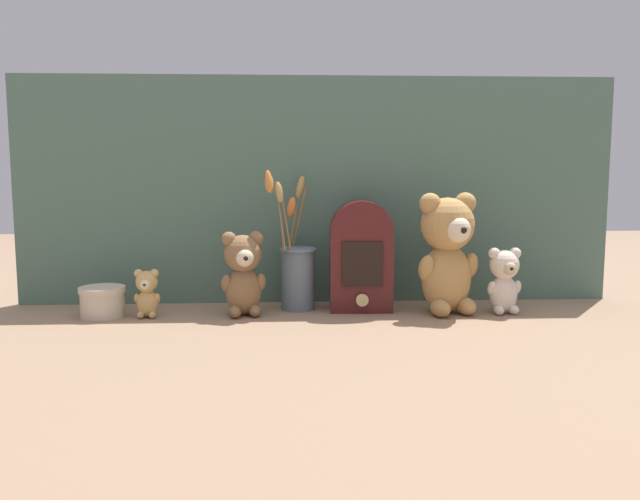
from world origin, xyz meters
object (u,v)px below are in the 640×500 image
at_px(teddy_bear_medium, 243,272).
at_px(vintage_radio, 361,254).
at_px(teddy_bear_tiny, 147,292).
at_px(teddy_bear_large, 448,251).
at_px(decorative_tin_tall, 102,302).
at_px(flower_vase, 297,270).
at_px(teddy_bear_small, 504,279).

distance_m(teddy_bear_medium, vintage_radio, 0.30).
xyz_separation_m(teddy_bear_tiny, vintage_radio, (0.52, 0.05, 0.08)).
distance_m(teddy_bear_large, decorative_tin_tall, 0.85).
bearing_deg(flower_vase, teddy_bear_tiny, -168.51).
bearing_deg(vintage_radio, flower_vase, 173.11).
height_order(teddy_bear_large, teddy_bear_medium, teddy_bear_large).
xyz_separation_m(teddy_bear_large, teddy_bear_small, (0.14, -0.01, -0.07)).
xyz_separation_m(teddy_bear_small, flower_vase, (-0.51, 0.07, 0.02)).
relative_size(teddy_bear_tiny, flower_vase, 0.33).
bearing_deg(teddy_bear_large, teddy_bear_tiny, -179.44).
relative_size(flower_vase, decorative_tin_tall, 3.21).
distance_m(teddy_bear_medium, teddy_bear_tiny, 0.24).
bearing_deg(vintage_radio, teddy_bear_medium, -171.34).
bearing_deg(decorative_tin_tall, flower_vase, 7.47).
height_order(teddy_bear_tiny, flower_vase, flower_vase).
bearing_deg(teddy_bear_medium, flower_vase, 26.04).
height_order(teddy_bear_large, decorative_tin_tall, teddy_bear_large).
xyz_separation_m(teddy_bear_medium, vintage_radio, (0.29, 0.04, 0.04)).
distance_m(teddy_bear_small, decorative_tin_tall, 0.99).
xyz_separation_m(teddy_bear_medium, teddy_bear_small, (0.64, -0.01, -0.02)).
bearing_deg(teddy_bear_large, flower_vase, 169.84).
bearing_deg(vintage_radio, teddy_bear_tiny, -174.11).
relative_size(teddy_bear_medium, decorative_tin_tall, 1.86).
bearing_deg(vintage_radio, decorative_tin_tall, -176.18).
height_order(vintage_radio, decorative_tin_tall, vintage_radio).
distance_m(teddy_bear_tiny, decorative_tin_tall, 0.11).
bearing_deg(flower_vase, teddy_bear_medium, -153.96).
height_order(teddy_bear_tiny, vintage_radio, vintage_radio).
distance_m(teddy_bear_medium, decorative_tin_tall, 0.35).
relative_size(vintage_radio, decorative_tin_tall, 2.51).
xyz_separation_m(teddy_bear_large, vintage_radio, (-0.21, 0.05, -0.01)).
relative_size(teddy_bear_medium, teddy_bear_tiny, 1.75).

